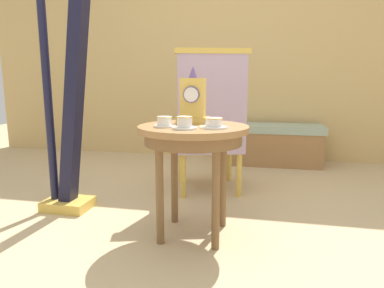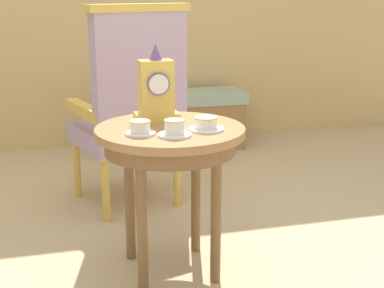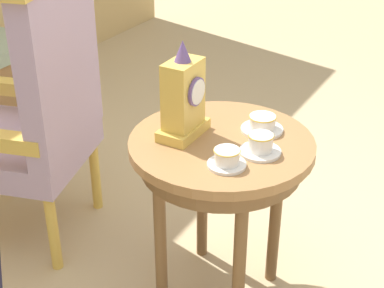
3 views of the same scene
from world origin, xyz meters
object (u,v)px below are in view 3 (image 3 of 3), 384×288
object	(u,v)px
side_table	(221,162)
teacup_right	(261,145)
armchair	(38,110)
teacup_center	(262,124)
mantel_clock	(183,99)
teacup_left	(227,158)

from	to	relation	value
side_table	teacup_right	distance (m)	0.19
side_table	armchair	xyz separation A→B (m)	(-0.03, 0.80, 0.02)
teacup_center	mantel_clock	xyz separation A→B (m)	(-0.16, 0.22, 0.11)
teacup_right	teacup_center	bearing A→B (deg)	21.48
side_table	teacup_center	size ratio (longest dim) A/B	4.47
teacup_center	side_table	bearing A→B (deg)	145.57
side_table	mantel_clock	bearing A→B (deg)	102.64
side_table	mantel_clock	world-z (taller)	mantel_clock
side_table	teacup_left	distance (m)	0.20
teacup_center	mantel_clock	bearing A→B (deg)	126.02
teacup_right	mantel_clock	bearing A→B (deg)	92.79
teacup_center	armchair	size ratio (longest dim) A/B	0.13
teacup_right	mantel_clock	world-z (taller)	mantel_clock
teacup_left	mantel_clock	size ratio (longest dim) A/B	0.37
teacup_right	teacup_center	xyz separation A→B (m)	(0.15, 0.06, -0.00)
mantel_clock	teacup_center	bearing A→B (deg)	-53.98
mantel_clock	armchair	distance (m)	0.70
teacup_center	teacup_right	bearing A→B (deg)	-158.52
teacup_right	teacup_left	bearing A→B (deg)	155.62
armchair	side_table	bearing A→B (deg)	-87.64
teacup_center	mantel_clock	world-z (taller)	mantel_clock
side_table	teacup_left	xyz separation A→B (m)	(-0.14, -0.09, 0.11)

